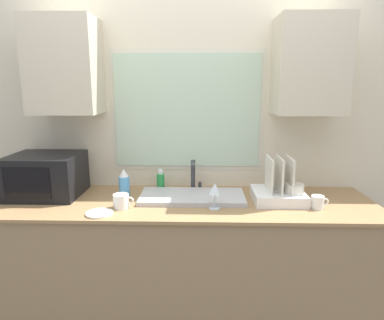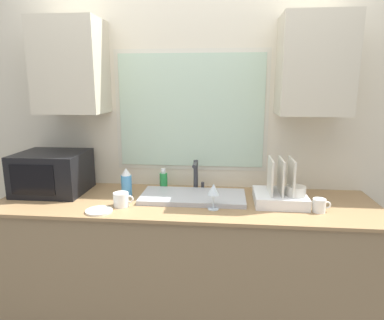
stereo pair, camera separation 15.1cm
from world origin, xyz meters
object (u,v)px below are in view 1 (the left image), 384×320
object	(u,v)px
soap_bottle	(161,181)
dish_rack	(280,191)
wine_glass	(215,190)
faucet	(194,173)
mug_near_sink	(121,201)
microwave	(46,175)
spray_bottle	(124,184)

from	to	relation	value
soap_bottle	dish_rack	bearing A→B (deg)	-16.15
soap_bottle	wine_glass	size ratio (longest dim) A/B	0.94
faucet	soap_bottle	distance (m)	0.25
dish_rack	mug_near_sink	size ratio (longest dim) A/B	2.54
soap_bottle	mug_near_sink	bearing A→B (deg)	-117.18
microwave	dish_rack	size ratio (longest dim) A/B	1.42
microwave	wine_glass	distance (m)	1.16
mug_near_sink	spray_bottle	bearing A→B (deg)	97.26
spray_bottle	soap_bottle	distance (m)	0.28
faucet	wine_glass	distance (m)	0.38
wine_glass	mug_near_sink	bearing A→B (deg)	-179.48
mug_near_sink	wine_glass	size ratio (longest dim) A/B	0.79
microwave	spray_bottle	bearing A→B (deg)	-3.08
faucet	mug_near_sink	bearing A→B (deg)	-140.14
soap_bottle	mug_near_sink	distance (m)	0.43
faucet	soap_bottle	bearing A→B (deg)	175.27
microwave	spray_bottle	xyz separation A→B (m)	(0.54, -0.03, -0.05)
dish_rack	soap_bottle	size ratio (longest dim) A/B	2.13
mug_near_sink	wine_glass	distance (m)	0.58
faucet	mug_near_sink	size ratio (longest dim) A/B	1.73
faucet	microwave	bearing A→B (deg)	-172.83
faucet	spray_bottle	size ratio (longest dim) A/B	1.13
spray_bottle	mug_near_sink	xyz separation A→B (m)	(0.03, -0.21, -0.05)
faucet	wine_glass	size ratio (longest dim) A/B	1.37
faucet	dish_rack	xyz separation A→B (m)	(0.56, -0.21, -0.06)
faucet	soap_bottle	world-z (taller)	faucet
spray_bottle	wine_glass	size ratio (longest dim) A/B	1.21
mug_near_sink	microwave	bearing A→B (deg)	157.09
faucet	dish_rack	bearing A→B (deg)	-20.69
dish_rack	microwave	bearing A→B (deg)	176.83
dish_rack	wine_glass	world-z (taller)	dish_rack
spray_bottle	soap_bottle	world-z (taller)	spray_bottle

